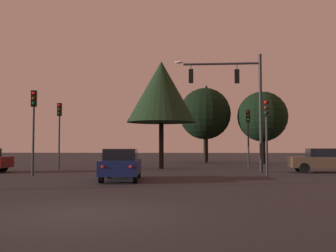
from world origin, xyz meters
The scene contains 12 objects.
ground_plane centered at (0.00, 24.50, 0.00)m, with size 168.00×168.00×0.00m, color #262326.
traffic_signal_mast_arm centered at (5.40, 16.73, 5.15)m, with size 5.63×0.43×7.61m.
traffic_light_corner_left centered at (-6.36, 12.49, 3.35)m, with size 0.34×0.37×4.77m.
traffic_light_corner_right centered at (6.45, 12.44, 2.96)m, with size 0.37×0.39×4.17m.
traffic_light_median centered at (6.67, 21.24, 3.12)m, with size 0.34×0.37×4.41m.
traffic_light_far_side centered at (-6.86, 18.38, 3.31)m, with size 0.33×0.37×4.70m.
car_nearside_lane centered at (-0.93, 9.80, 0.79)m, with size 2.08×4.61×1.52m.
car_crossing_left centered at (10.77, 16.60, 0.79)m, with size 4.24×2.01×1.52m.
tree_behind_sign centered at (3.74, 31.10, 4.94)m, with size 5.15×5.15×7.53m.
tree_left_far centered at (0.15, 20.66, 5.76)m, with size 5.17×5.17×8.09m.
tree_center_horizon centered at (4.04, 36.08, 6.42)m, with size 4.47×4.47×8.63m.
tree_right_cluster centered at (9.23, 29.97, 4.54)m, with size 4.83×4.83×6.97m.
Camera 1 is at (2.49, -9.63, 1.59)m, focal length 43.54 mm.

